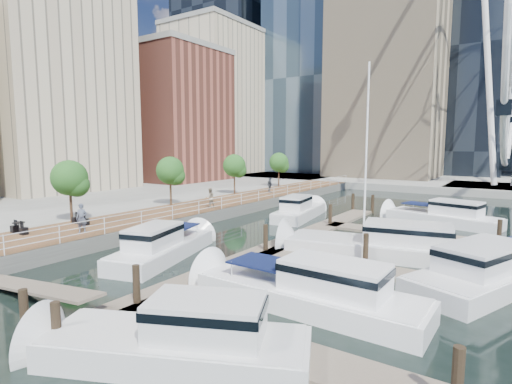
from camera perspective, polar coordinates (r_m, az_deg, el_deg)
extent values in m
plane|color=black|center=(21.39, -17.64, -11.87)|extent=(520.00, 520.00, 0.00)
cube|color=brown|center=(37.68, -8.38, -2.75)|extent=(6.00, 60.00, 1.00)
cube|color=#595954|center=(35.76, -4.80, -3.22)|extent=(0.25, 60.00, 1.00)
cube|color=gray|center=(59.14, -28.17, -0.01)|extent=(48.00, 90.00, 1.00)
cube|color=gray|center=(115.77, 25.83, 3.09)|extent=(200.00, 114.00, 1.00)
cube|color=gray|center=(64.83, 31.85, 0.30)|extent=(14.00, 12.00, 1.00)
cube|color=#6D6051|center=(26.81, 3.69, -7.51)|extent=(2.00, 32.00, 0.20)
cube|color=#6D6051|center=(14.26, 0.11, -20.95)|extent=(12.00, 2.00, 0.20)
cube|color=#6D6051|center=(22.65, 14.52, -10.43)|extent=(12.00, 2.00, 0.20)
cube|color=#6D6051|center=(31.98, 20.50, -5.58)|extent=(12.00, 2.00, 0.20)
cube|color=#BCAD8E|center=(57.99, -27.10, 13.31)|extent=(14.00, 16.00, 26.00)
cube|color=brown|center=(65.53, -11.07, 10.46)|extent=(12.00, 14.00, 20.00)
cube|color=#BCAD8E|center=(81.71, -6.09, 12.63)|extent=(14.00, 16.00, 28.00)
cylinder|color=white|center=(65.05, 30.37, 12.35)|extent=(0.80, 0.80, 26.00)
cylinder|color=#3F2B1C|center=(32.29, -24.91, -1.88)|extent=(0.20, 0.20, 2.40)
sphere|color=#265B1E|center=(32.07, -25.10, 1.84)|extent=(2.60, 2.60, 2.60)
cylinder|color=#3F2B1C|center=(38.38, -12.08, -0.09)|extent=(0.20, 0.20, 2.40)
sphere|color=#265B1E|center=(38.18, -12.16, 3.04)|extent=(2.60, 2.60, 2.60)
cylinder|color=#3F2B1C|center=(45.85, -3.09, 1.17)|extent=(0.20, 0.20, 2.40)
sphere|color=#265B1E|center=(45.69, -3.11, 3.79)|extent=(2.60, 2.60, 2.60)
cylinder|color=#3F2B1C|center=(54.15, 3.27, 2.04)|extent=(0.20, 0.20, 2.40)
sphere|color=#265B1E|center=(54.02, 3.28, 4.26)|extent=(2.60, 2.60, 2.60)
imported|color=#4B5365|center=(28.33, -23.65, -3.44)|extent=(0.84, 0.78, 1.93)
imported|color=gray|center=(36.17, -6.60, -0.85)|extent=(0.98, 1.09, 1.84)
imported|color=#33383F|center=(47.53, 1.99, 1.00)|extent=(1.13, 0.90, 1.79)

